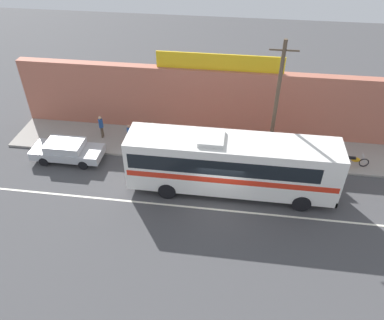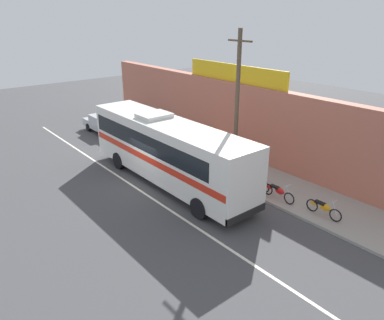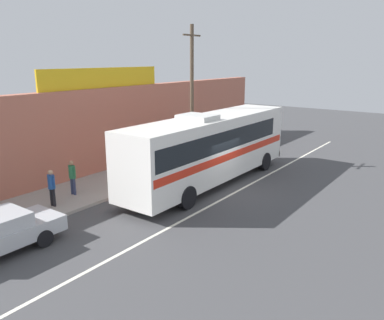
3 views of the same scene
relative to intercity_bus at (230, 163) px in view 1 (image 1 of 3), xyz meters
name	(u,v)px [view 1 (image 1 of 3)]	position (x,y,z in m)	size (l,w,h in m)	color
ground_plane	(220,200)	(-0.43, -0.99, -2.07)	(70.00, 70.00, 0.00)	#444447
sidewalk_slab	(226,148)	(-0.43, 4.21, -2.00)	(30.00, 3.60, 0.14)	gray
storefront_facade	(229,103)	(-0.43, 6.36, 0.33)	(30.00, 0.70, 4.80)	#B26651
storefront_billboard	(220,62)	(-1.25, 6.36, 3.28)	(8.42, 0.12, 1.10)	gold
road_center_stripe	(218,210)	(-0.43, -1.79, -2.06)	(30.00, 0.14, 0.01)	silver
intercity_bus	(230,163)	(0.00, 0.00, 0.00)	(11.94, 2.60, 3.78)	white
parked_car	(67,150)	(-10.68, 1.59, -1.33)	(4.58, 1.91, 1.37)	#B7BABF
utility_pole	(276,105)	(2.38, 2.89, 2.28)	(1.60, 0.22, 8.13)	brown
motorcycle_purple	(354,160)	(7.81, 3.26, -1.50)	(1.84, 0.56, 0.94)	black
motorcycle_red	(290,157)	(3.79, 3.05, -1.50)	(1.97, 0.56, 0.94)	black
motorcycle_black	(316,160)	(5.41, 2.98, -1.50)	(1.96, 0.56, 0.94)	black
pedestrian_near_shop	(101,125)	(-9.21, 4.28, -0.94)	(0.30, 0.48, 1.69)	brown
pedestrian_far_left	(152,131)	(-5.50, 4.09, -0.97)	(0.30, 0.48, 1.65)	navy
pedestrian_far_right	(129,134)	(-6.98, 3.57, -0.98)	(0.30, 0.48, 1.64)	black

